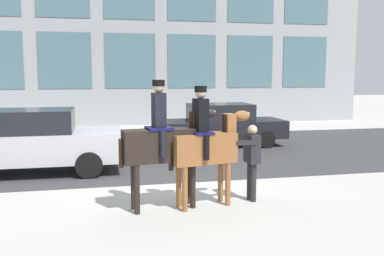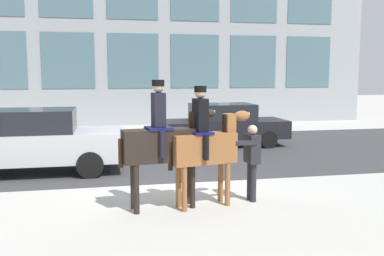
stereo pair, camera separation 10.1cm
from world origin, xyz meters
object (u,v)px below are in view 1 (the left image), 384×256
street_car_far_lane (222,124)px  mounted_horse_lead (164,142)px  mounted_horse_companion (205,144)px  pedestrian_bystander (252,157)px  street_car_near_lane (32,141)px

street_car_far_lane → mounted_horse_lead: bearing=-114.5°
mounted_horse_companion → pedestrian_bystander: size_ratio=1.51×
pedestrian_bystander → street_car_near_lane: size_ratio=0.34×
mounted_horse_companion → mounted_horse_lead: bearing=166.5°
street_car_far_lane → pedestrian_bystander: bearing=-101.1°
mounted_horse_lead → street_car_near_lane: (-3.01, 3.72, -0.45)m
street_car_near_lane → street_car_far_lane: size_ratio=1.04×
street_car_near_lane → mounted_horse_lead: bearing=-51.0°
mounted_horse_companion → pedestrian_bystander: bearing=-3.6°
mounted_horse_lead → pedestrian_bystander: mounted_horse_lead is taller
pedestrian_bystander → mounted_horse_lead: bearing=-0.3°
mounted_horse_companion → street_car_far_lane: bearing=58.9°
pedestrian_bystander → mounted_horse_companion: bearing=4.0°
mounted_horse_lead → pedestrian_bystander: bearing=-3.2°
mounted_horse_lead → street_car_far_lane: size_ratio=0.56×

